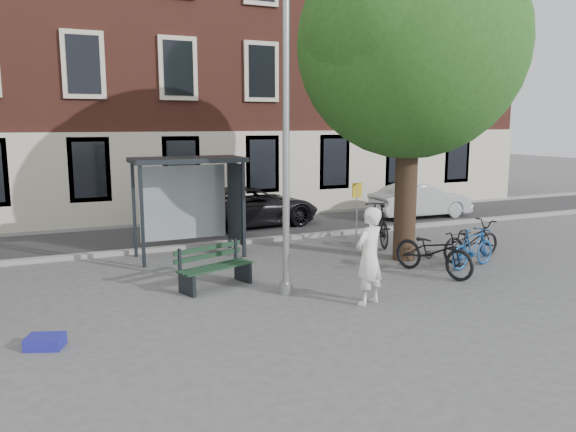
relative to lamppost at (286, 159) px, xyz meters
The scene contains 18 objects.
ground 2.78m from the lamppost, ahead, with size 90.00×90.00×0.00m, color #4C4C4F.
road 7.53m from the lamppost, 90.00° to the left, with size 40.00×4.00×0.01m, color #28282B.
curb_near 5.69m from the lamppost, 90.00° to the left, with size 40.00×0.25×0.12m, color gray.
curb_far 9.40m from the lamppost, 90.00° to the left, with size 40.00×0.25×0.12m, color gray.
building_row 13.67m from the lamppost, 90.00° to the left, with size 30.00×8.00×14.00m, color brown.
lamppost is the anchor object (origin of this frame).
tree_right 5.10m from the lamppost, 19.03° to the left, with size 5.76×5.60×8.20m.
bus_shelter 4.24m from the lamppost, 98.43° to the left, with size 2.85×1.45×2.62m.
painter 2.52m from the lamppost, 46.06° to the right, with size 0.70×0.46×1.91m, color white.
bench 2.87m from the lamppost, 138.91° to the left, with size 1.79×1.07×0.88m.
bike_a 6.05m from the lamppost, ahead, with size 0.68×1.94×1.02m, color black.
bike_b 5.53m from the lamppost, ahead, with size 0.46×1.64×0.98m, color navy.
bike_c 4.35m from the lamppost, ahead, with size 0.74×2.13×1.12m, color black.
bike_d 5.83m from the lamppost, 36.64° to the left, with size 0.58×2.05×1.23m, color black.
car_dark 8.13m from the lamppost, 75.40° to the left, with size 2.26×4.91×1.36m, color black.
car_silver 10.96m from the lamppost, 38.28° to the left, with size 1.34×3.85×1.27m, color #B2B6BA.
blue_crate 5.43m from the lamppost, 167.28° to the right, with size 0.55×0.40×0.20m, color navy.
notice_sign 5.03m from the lamppost, 41.73° to the left, with size 0.32×0.07×1.84m.
Camera 1 is at (-4.53, -10.23, 3.49)m, focal length 35.00 mm.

